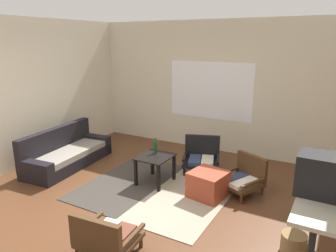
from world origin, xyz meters
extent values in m
plane|color=#56331E|center=(0.00, 0.00, 0.00)|extent=(7.80, 7.80, 0.00)
cube|color=beige|center=(0.00, 3.06, 1.35)|extent=(5.60, 0.12, 2.70)
cube|color=white|center=(0.00, 3.00, 1.28)|extent=(1.81, 0.01, 1.18)
cube|color=beige|center=(-2.66, 0.30, 1.35)|extent=(0.12, 6.60, 2.70)
cube|color=#38332D|center=(-0.52, 0.79, 0.01)|extent=(1.11, 2.08, 0.01)
cube|color=gray|center=(0.59, 0.79, 0.01)|extent=(1.11, 2.08, 0.01)
cube|color=black|center=(-1.91, 0.81, 0.11)|extent=(0.85, 1.86, 0.22)
cube|color=gray|center=(-1.88, 0.81, 0.27)|extent=(0.73, 1.67, 0.10)
cube|color=black|center=(-2.19, 0.78, 0.41)|extent=(0.32, 1.81, 0.60)
cube|color=black|center=(-1.99, 1.61, 0.19)|extent=(0.69, 0.25, 0.37)
cube|color=black|center=(-1.83, 0.00, 0.19)|extent=(0.69, 0.25, 0.37)
cube|color=black|center=(-0.11, 0.97, 0.46)|extent=(0.51, 0.58, 0.02)
cube|color=black|center=(-0.32, 1.23, 0.23)|extent=(0.04, 0.04, 0.45)
cube|color=black|center=(0.11, 1.23, 0.23)|extent=(0.04, 0.04, 0.45)
cube|color=black|center=(-0.32, 0.72, 0.23)|extent=(0.04, 0.04, 0.45)
cube|color=black|center=(0.11, 0.72, 0.23)|extent=(0.04, 0.04, 0.45)
cylinder|color=black|center=(0.71, 1.64, 0.08)|extent=(0.04, 0.04, 0.15)
cylinder|color=black|center=(0.19, 1.45, 0.08)|extent=(0.04, 0.04, 0.15)
cylinder|color=black|center=(0.56, 2.06, 0.08)|extent=(0.04, 0.04, 0.15)
cylinder|color=black|center=(0.04, 1.87, 0.08)|extent=(0.04, 0.04, 0.15)
cube|color=black|center=(0.37, 1.76, 0.18)|extent=(0.77, 0.71, 0.05)
cube|color=beige|center=(0.48, 1.78, 0.23)|extent=(0.36, 0.51, 0.06)
cube|color=#2D3856|center=(0.28, 1.70, 0.23)|extent=(0.36, 0.51, 0.06)
cube|color=black|center=(0.29, 1.98, 0.41)|extent=(0.62, 0.28, 0.42)
cube|color=black|center=(0.65, 1.86, 0.29)|extent=(0.22, 0.51, 0.04)
cube|color=black|center=(0.09, 1.66, 0.29)|extent=(0.22, 0.51, 0.04)
cylinder|color=#472D19|center=(0.11, -0.60, 0.07)|extent=(0.04, 0.04, 0.14)
cylinder|color=#472D19|center=(0.64, -0.55, 0.07)|extent=(0.04, 0.04, 0.14)
cube|color=#472D19|center=(0.39, -0.80, 0.17)|extent=(0.66, 0.59, 0.05)
cube|color=beige|center=(0.28, -0.79, 0.22)|extent=(0.24, 0.49, 0.06)
cube|color=brown|center=(0.50, -0.77, 0.22)|extent=(0.24, 0.49, 0.06)
cube|color=#472D19|center=(0.41, -1.04, 0.37)|extent=(0.62, 0.12, 0.36)
cube|color=#472D19|center=(0.11, -0.83, 0.28)|extent=(0.09, 0.54, 0.04)
cube|color=#472D19|center=(0.68, -0.78, 0.28)|extent=(0.09, 0.54, 0.04)
cylinder|color=#472D19|center=(1.34, 1.00, 0.07)|extent=(0.04, 0.04, 0.13)
cylinder|color=#472D19|center=(0.91, 1.20, 0.07)|extent=(0.04, 0.04, 0.13)
cylinder|color=#472D19|center=(1.54, 1.43, 0.07)|extent=(0.04, 0.04, 0.13)
cylinder|color=#472D19|center=(1.10, 1.63, 0.07)|extent=(0.04, 0.04, 0.13)
cube|color=#472D19|center=(1.22, 1.32, 0.16)|extent=(0.74, 0.74, 0.05)
cube|color=silver|center=(1.30, 1.26, 0.21)|extent=(0.37, 0.52, 0.06)
cube|color=#2D3856|center=(1.13, 1.34, 0.21)|extent=(0.37, 0.52, 0.06)
cube|color=#472D19|center=(1.33, 1.54, 0.37)|extent=(0.54, 0.30, 0.39)
cube|color=#472D19|center=(1.46, 1.21, 0.27)|extent=(0.27, 0.52, 0.04)
cube|color=#472D19|center=(0.99, 1.43, 0.27)|extent=(0.27, 0.52, 0.04)
cube|color=#993D28|center=(0.84, 0.96, 0.20)|extent=(0.58, 0.58, 0.40)
cube|color=#B2AD9E|center=(2.37, 0.21, 0.78)|extent=(0.42, 1.53, 0.04)
cylinder|color=black|center=(2.37, 0.92, 0.38)|extent=(0.06, 0.06, 0.76)
cube|color=black|center=(2.37, 0.13, 1.01)|extent=(0.49, 0.36, 0.42)
cube|color=black|center=(2.13, 0.13, 1.03)|extent=(0.01, 0.28, 0.29)
cylinder|color=#935B38|center=(2.37, 0.56, 0.90)|extent=(0.21, 0.21, 0.20)
cylinder|color=#935B38|center=(2.37, 0.56, 1.04)|extent=(0.10, 0.10, 0.08)
cylinder|color=#194723|center=(-0.19, 1.11, 0.57)|extent=(0.06, 0.06, 0.20)
cylinder|color=#194723|center=(-0.19, 1.11, 0.70)|extent=(0.03, 0.03, 0.06)
cylinder|color=olive|center=(2.17, 0.21, 0.11)|extent=(0.28, 0.28, 0.22)
camera|label=1|loc=(2.45, -3.13, 2.30)|focal=33.78mm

